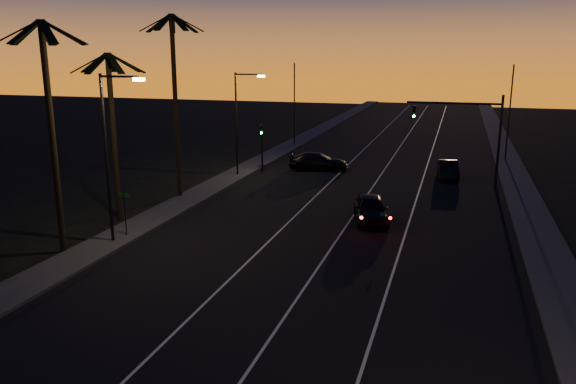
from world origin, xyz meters
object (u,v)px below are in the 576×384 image
(lead_car, at_px, (371,209))
(cross_car, at_px, (318,161))
(right_car, at_px, (448,170))
(signal_mast, at_px, (468,124))

(lead_car, height_order, cross_car, lead_car)
(right_car, bearing_deg, signal_mast, -58.18)
(right_car, distance_m, cross_car, 11.01)
(signal_mast, height_order, lead_car, signal_mast)
(right_car, relative_size, cross_car, 0.83)
(signal_mast, distance_m, right_car, 4.68)
(signal_mast, xyz_separation_m, cross_car, (-12.24, 2.23, -4.02))
(signal_mast, height_order, right_car, signal_mast)
(cross_car, bearing_deg, right_car, -1.29)
(lead_car, distance_m, cross_car, 15.77)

